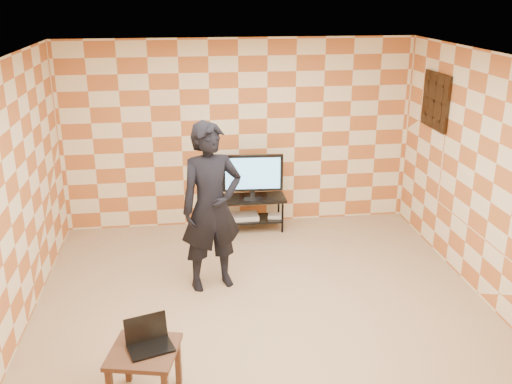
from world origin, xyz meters
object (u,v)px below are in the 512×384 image
tv_stand (253,206)px  tv (252,174)px  person (211,207)px  side_table (144,359)px

tv_stand → tv: size_ratio=1.08×
person → side_table: bearing=-125.0°
tv → person: person is taller
tv_stand → tv: 0.48m
tv_stand → tv: tv is taller
tv_stand → side_table: (-1.35, -3.51, 0.05)m
person → tv: bearing=51.6°
tv → person: (-0.67, -1.57, 0.14)m
tv → person: 1.71m
tv → side_table: size_ratio=1.33×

